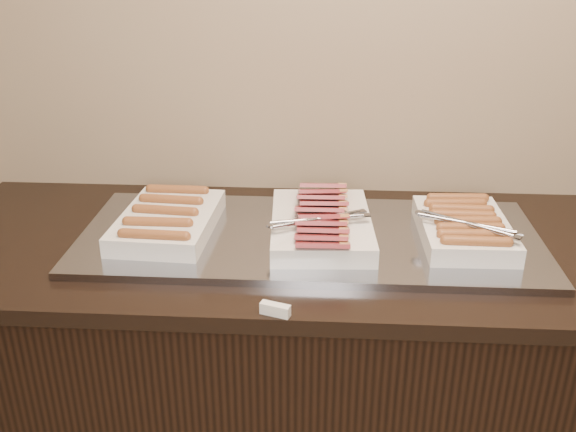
% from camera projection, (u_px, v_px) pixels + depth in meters
% --- Properties ---
extents(counter, '(2.06, 0.76, 0.90)m').
position_uv_depth(counter, '(313.00, 378.00, 1.87)').
color(counter, black).
rests_on(counter, ground).
extents(warming_tray, '(1.20, 0.50, 0.02)m').
position_uv_depth(warming_tray, '(309.00, 237.00, 1.69)').
color(warming_tray, '#8F929C').
rests_on(warming_tray, counter).
extents(dish_left, '(0.25, 0.37, 0.07)m').
position_uv_depth(dish_left, '(168.00, 220.00, 1.69)').
color(dish_left, silver).
rests_on(dish_left, warming_tray).
extents(dish_center, '(0.28, 0.40, 0.10)m').
position_uv_depth(dish_center, '(321.00, 223.00, 1.67)').
color(dish_center, silver).
rests_on(dish_center, warming_tray).
extents(dish_right, '(0.26, 0.33, 0.08)m').
position_uv_depth(dish_right, '(464.00, 227.00, 1.64)').
color(dish_right, silver).
rests_on(dish_right, warming_tray).
extents(label_holder, '(0.07, 0.04, 0.03)m').
position_uv_depth(label_holder, '(275.00, 309.00, 1.36)').
color(label_holder, silver).
rests_on(label_holder, counter).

